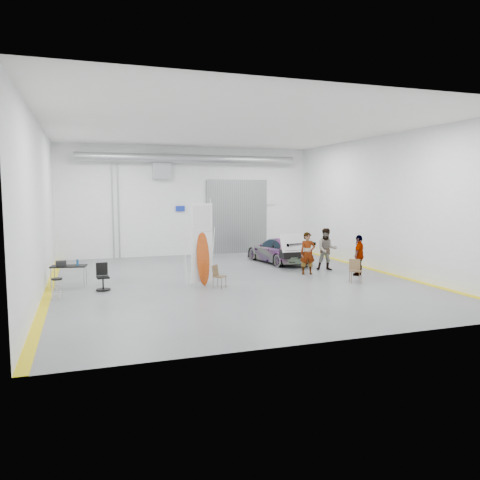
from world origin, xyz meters
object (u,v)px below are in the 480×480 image
object	(u,v)px
person_b	(327,249)
shop_stool	(57,289)
folding_chair_near	(219,281)
folding_chair_far	(355,276)
office_chair	(103,279)
person_c	(359,255)
surfboard_display	(201,251)
work_table	(67,266)
sedan_car	(279,250)
person_a	(308,253)

from	to	relation	value
person_b	shop_stool	size ratio (longest dim) A/B	2.65
folding_chair_near	folding_chair_far	world-z (taller)	folding_chair_far
folding_chair_far	shop_stool	distance (m)	10.89
person_b	office_chair	distance (m)	9.85
person_c	surfboard_display	xyz separation A→B (m)	(-6.84, 0.08, 0.47)
person_b	work_table	distance (m)	11.00
person_c	shop_stool	bearing A→B (deg)	-37.54
shop_stool	work_table	bearing A→B (deg)	83.27
office_chair	shop_stool	bearing A→B (deg)	-149.92
surfboard_display	office_chair	distance (m)	3.68
folding_chair_near	office_chair	distance (m)	4.21
folding_chair_far	office_chair	xyz separation A→B (m)	(-9.38, 1.71, 0.14)
person_c	work_table	distance (m)	11.72
folding_chair_far	office_chair	distance (m)	9.54
sedan_car	office_chair	xyz separation A→B (m)	(-8.61, -4.02, -0.20)
sedan_car	folding_chair_near	world-z (taller)	sedan_car
person_a	folding_chair_near	distance (m)	4.68
office_chair	work_table	bearing A→B (deg)	133.97
sedan_car	person_c	size ratio (longest dim) A/B	2.48
person_a	work_table	distance (m)	9.73
surfboard_display	shop_stool	distance (m)	5.19
person_a	work_table	size ratio (longest dim) A/B	1.34
folding_chair_far	person_a	bearing A→B (deg)	133.01
folding_chair_near	work_table	bearing A→B (deg)	114.81
surfboard_display	person_c	bearing A→B (deg)	-17.96
person_c	folding_chair_near	size ratio (longest dim) A/B	2.06
surfboard_display	shop_stool	size ratio (longest dim) A/B	4.59
folding_chair_near	sedan_car	bearing A→B (deg)	3.05
person_c	person_b	bearing A→B (deg)	-109.48
sedan_car	surfboard_display	size ratio (longest dim) A/B	1.30
work_table	shop_stool	bearing A→B (deg)	-96.73
person_b	folding_chair_near	xyz separation A→B (m)	(-5.66, -2.17, -0.69)
work_table	folding_chair_far	bearing A→B (deg)	-14.59
person_b	office_chair	bearing A→B (deg)	-151.61
person_b	office_chair	xyz separation A→B (m)	(-9.76, -1.23, -0.52)
shop_stool	office_chair	bearing A→B (deg)	35.68
person_b	work_table	size ratio (longest dim) A/B	1.40
sedan_car	office_chair	bearing A→B (deg)	17.60
sedan_car	shop_stool	distance (m)	11.32
person_a	shop_stool	size ratio (longest dim) A/B	2.52
folding_chair_far	person_b	bearing A→B (deg)	104.16
sedan_car	shop_stool	xyz separation A→B (m)	(-10.10, -5.10, -0.27)
person_c	office_chair	xyz separation A→B (m)	(-10.39, 0.38, -0.44)
work_table	surfboard_display	bearing A→B (deg)	-15.82
sedan_car	shop_stool	bearing A→B (deg)	19.32
sedan_car	folding_chair_near	size ratio (longest dim) A/B	5.12
surfboard_display	work_table	world-z (taller)	surfboard_display
office_chair	surfboard_display	bearing A→B (deg)	-10.45
person_b	folding_chair_near	bearing A→B (deg)	-137.81
folding_chair_near	work_table	distance (m)	5.72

